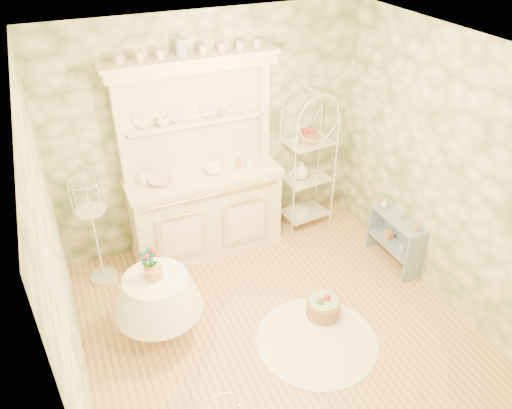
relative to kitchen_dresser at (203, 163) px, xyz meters
name	(u,v)px	position (x,y,z in m)	size (l,w,h in m)	color
floor	(276,326)	(0.20, -1.52, -1.15)	(3.60, 3.60, 0.00)	tan
ceiling	(284,56)	(0.20, -1.52, 1.56)	(3.60, 3.60, 0.00)	white
wall_left	(59,267)	(-1.60, -1.52, 0.21)	(3.60, 3.60, 0.00)	beige
wall_right	(445,173)	(2.00, -1.52, 0.21)	(3.60, 3.60, 0.00)	beige
wall_back	(211,133)	(0.20, 0.28, 0.21)	(3.60, 3.60, 0.00)	beige
wall_front	(414,371)	(0.20, -3.32, 0.21)	(3.60, 3.60, 0.00)	beige
kitchen_dresser	(203,163)	(0.00, 0.00, 0.00)	(1.87, 0.61, 2.29)	#EEE6CB
bakers_rack	(307,164)	(1.33, 0.00, -0.29)	(0.53, 0.38, 1.70)	white
side_shelf	(395,239)	(1.88, -1.14, -0.82)	(0.28, 0.75, 0.64)	#798DAC
round_table	(159,305)	(-0.87, -1.17, -0.77)	(0.69, 0.69, 0.76)	white
birdcage_stand	(93,224)	(-1.26, -0.10, -0.41)	(0.35, 0.35, 1.47)	white
floor_basket	(323,307)	(0.70, -1.58, -1.04)	(0.32, 0.32, 0.21)	#A36E4C
lace_rug	(317,341)	(0.48, -1.86, -1.14)	(1.18, 1.18, 0.01)	white
bowl_floral	(161,183)	(-0.49, -0.02, -0.13)	(0.27, 0.27, 0.07)	white
bowl_white	(214,172)	(0.13, -0.01, -0.13)	(0.23, 0.23, 0.07)	white
cup_left	(163,124)	(-0.35, 0.16, 0.47)	(0.13, 0.13, 0.10)	white
cup_right	(223,114)	(0.32, 0.16, 0.47)	(0.10, 0.10, 0.09)	white
potted_geranium	(150,266)	(-0.89, -1.15, -0.29)	(0.17, 0.11, 0.32)	#3F7238
bottle_amber	(416,226)	(1.88, -1.41, -0.46)	(0.06, 0.06, 0.15)	#BD7848
bottle_blue	(401,216)	(1.88, -1.16, -0.49)	(0.04, 0.04, 0.10)	#859BBE
bottle_glass	(384,205)	(1.86, -0.89, -0.50)	(0.08, 0.08, 0.10)	silver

